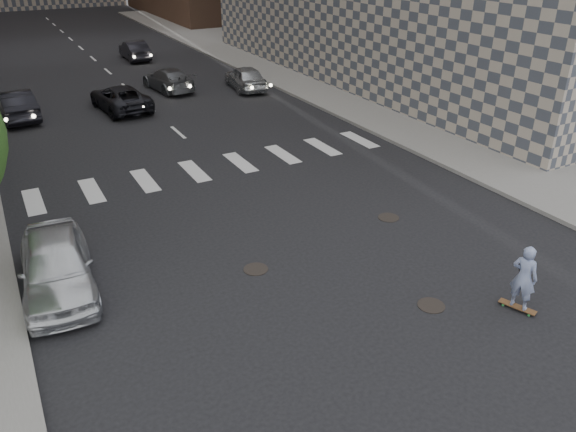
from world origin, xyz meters
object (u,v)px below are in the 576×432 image
Objects in this scene: traffic_car_a at (15,105)px; traffic_car_b at (168,79)px; traffic_car_d at (245,77)px; silver_sedan at (56,266)px; traffic_car_e at (134,50)px; skateboarder at (524,277)px; traffic_car_c at (120,98)px.

traffic_car_a is 8.85m from traffic_car_b.
silver_sedan is at bearing 58.90° from traffic_car_d.
traffic_car_e is (9.21, 12.05, -0.05)m from traffic_car_a.
traffic_car_d is at bearing 106.98° from traffic_car_e.
traffic_car_a is at bearing 52.97° from traffic_car_e.
traffic_car_c is at bearing 80.27° from skateboarder.
skateboarder is 23.17m from traffic_car_c.
traffic_car_d is at bearing -179.17° from traffic_car_c.
traffic_car_d is (12.79, 0.05, -0.03)m from traffic_car_a.
traffic_car_a reaches higher than traffic_car_c.
silver_sedan is 30.83m from traffic_car_e.
skateboarder is 25.67m from traffic_car_b.
traffic_car_e is at bearing 76.19° from silver_sedan.
traffic_car_b is 0.95× the size of traffic_car_c.
skateboarder is at bearing -28.05° from silver_sedan.
skateboarder is 35.66m from traffic_car_e.
skateboarder is at bearing 106.65° from traffic_car_a.
traffic_car_e reaches higher than traffic_car_b.
traffic_car_c is 1.13× the size of traffic_car_d.
skateboarder is at bearing 90.83° from traffic_car_e.
traffic_car_a is at bearing 6.71° from traffic_car_d.
traffic_car_a is 0.95× the size of traffic_car_c.
traffic_car_d reaches higher than traffic_car_b.
silver_sedan is at bearing 57.62° from traffic_car_b.
traffic_car_a is at bearing 6.31° from traffic_car_b.
traffic_car_c is 13.56m from traffic_car_e.
traffic_car_b is at bearing -146.51° from traffic_car_c.
silver_sedan is at bearing 83.06° from traffic_car_a.
silver_sedan is (-10.00, 6.39, -0.20)m from skateboarder.
traffic_car_a is at bearing 92.88° from silver_sedan.
traffic_car_e is (0.60, 10.00, 0.04)m from traffic_car_b.
traffic_car_b is at bearing 86.93° from traffic_car_e.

